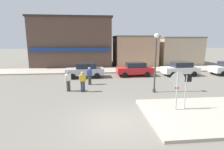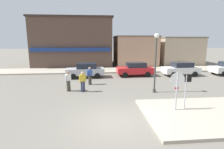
{
  "view_description": "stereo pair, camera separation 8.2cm",
  "coord_description": "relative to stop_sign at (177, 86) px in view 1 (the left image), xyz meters",
  "views": [
    {
      "loc": [
        -1.03,
        -8.04,
        3.98
      ],
      "look_at": [
        0.2,
        4.5,
        1.5
      ],
      "focal_mm": 28.0,
      "sensor_mm": 36.0,
      "label": 1
    },
    {
      "loc": [
        -0.95,
        -8.05,
        3.98
      ],
      "look_at": [
        0.2,
        4.5,
        1.5
      ],
      "focal_mm": 28.0,
      "sensor_mm": 36.0,
      "label": 2
    }
  ],
  "objects": [
    {
      "name": "pedestrian_crossing_far",
      "position": [
        -4.98,
        6.73,
        -0.65
      ],
      "size": [
        0.5,
        0.39,
        1.61
      ],
      "color": "#4C473D",
      "rests_on": "ground"
    },
    {
      "name": "kerb_far",
      "position": [
        -3.44,
        13.99,
        -1.44
      ],
      "size": [
        80.0,
        4.0,
        0.15
      ],
      "primitive_type": "cube",
      "color": "#A89E8C",
      "rests_on": "ground"
    },
    {
      "name": "pedestrian_crossing_near",
      "position": [
        -5.45,
        4.48,
        -0.65
      ],
      "size": [
        0.55,
        0.31,
        1.61
      ],
      "color": "#2D334C",
      "rests_on": "ground"
    },
    {
      "name": "parked_car_nearest",
      "position": [
        -5.53,
        9.87,
        -0.71
      ],
      "size": [
        4.1,
        2.07,
        1.56
      ],
      "color": "#B7B7BC",
      "rests_on": "ground"
    },
    {
      "name": "parked_car_second",
      "position": [
        -0.03,
        10.13,
        -0.71
      ],
      "size": [
        4.03,
        1.94,
        1.56
      ],
      "color": "red",
      "rests_on": "ground"
    },
    {
      "name": "sidewalk_corner",
      "position": [
        1.35,
        -0.58,
        -1.44
      ],
      "size": [
        6.4,
        4.8,
        0.15
      ],
      "primitive_type": "cube",
      "color": "#A89E8C",
      "rests_on": "ground"
    },
    {
      "name": "stop_sign",
      "position": [
        0.0,
        0.0,
        0.0
      ],
      "size": [
        0.82,
        0.08,
        2.3
      ],
      "color": "#9E9EA3",
      "rests_on": "ground"
    },
    {
      "name": "pedestrian_kerb_side",
      "position": [
        -6.6,
        4.77,
        -0.65
      ],
      "size": [
        0.45,
        0.45,
        1.61
      ],
      "color": "#4C473D",
      "rests_on": "ground"
    },
    {
      "name": "building_corner_shop",
      "position": [
        -7.8,
        20.34,
        2.14
      ],
      "size": [
        11.85,
        9.19,
        7.31
      ],
      "color": "brown",
      "rests_on": "ground"
    },
    {
      "name": "building_storefront_left_near",
      "position": [
        1.84,
        19.16,
        0.81
      ],
      "size": [
        6.32,
        6.63,
        4.64
      ],
      "color": "tan",
      "rests_on": "ground"
    },
    {
      "name": "ground_plane",
      "position": [
        -3.44,
        -0.82,
        -1.52
      ],
      "size": [
        160.0,
        160.0,
        0.0
      ],
      "primitive_type": "plane",
      "color": "#6B665B"
    },
    {
      "name": "building_storefront_left_mid",
      "position": [
        9.16,
        19.69,
        0.74
      ],
      "size": [
        6.75,
        6.59,
        4.5
      ],
      "color": "tan",
      "rests_on": "ground"
    },
    {
      "name": "parked_car_third",
      "position": [
        5.18,
        9.83,
        -0.71
      ],
      "size": [
        4.07,
        2.01,
        1.56
      ],
      "color": "white",
      "rests_on": "ground"
    },
    {
      "name": "one_way_sign",
      "position": [
        0.55,
        0.09,
        -0.19
      ],
      "size": [
        0.6,
        0.06,
        2.1
      ],
      "color": "#9E9EA3",
      "rests_on": "ground"
    },
    {
      "name": "lamp_post",
      "position": [
        0.08,
        3.85,
        1.44
      ],
      "size": [
        0.36,
        0.36,
        4.54
      ],
      "color": "#333833",
      "rests_on": "ground"
    }
  ]
}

